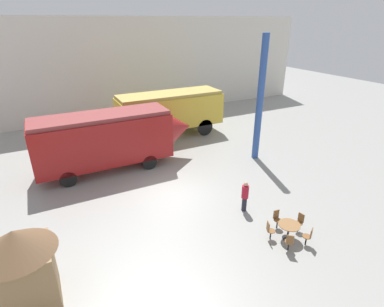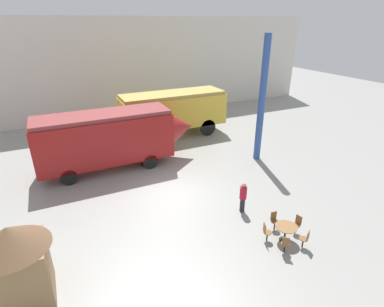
# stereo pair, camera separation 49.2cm
# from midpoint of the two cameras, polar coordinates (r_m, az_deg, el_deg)

# --- Properties ---
(ground_plane) EXTENTS (80.00, 80.00, 0.00)m
(ground_plane) POSITION_cam_midpoint_polar(r_m,az_deg,el_deg) (16.63, -3.18, -7.39)
(ground_plane) COLOR gray
(backdrop_wall) EXTENTS (44.00, 0.15, 9.00)m
(backdrop_wall) POSITION_cam_midpoint_polar(r_m,az_deg,el_deg) (29.30, -15.30, 15.13)
(backdrop_wall) COLOR silver
(backdrop_wall) RESTS_ON ground_plane
(passenger_coach_vintage) EXTENTS (8.26, 2.74, 3.49)m
(passenger_coach_vintage) POSITION_cam_midpoint_polar(r_m,az_deg,el_deg) (24.07, -3.04, 8.36)
(passenger_coach_vintage) COLOR gold
(passenger_coach_vintage) RESTS_ON ground_plane
(streamlined_locomotive) EXTENTS (9.87, 2.57, 3.62)m
(streamlined_locomotive) POSITION_cam_midpoint_polar(r_m,az_deg,el_deg) (19.15, -13.38, 3.30)
(streamlined_locomotive) COLOR maroon
(streamlined_locomotive) RESTS_ON ground_plane
(cafe_table_near) EXTENTS (0.92, 0.92, 0.73)m
(cafe_table_near) POSITION_cam_midpoint_polar(r_m,az_deg,el_deg) (13.72, 18.44, -13.51)
(cafe_table_near) COLOR black
(cafe_table_near) RESTS_ON ground_plane
(cafe_chair_0) EXTENTS (0.36, 0.37, 0.87)m
(cafe_chair_0) POSITION_cam_midpoint_polar(r_m,az_deg,el_deg) (14.28, 16.38, -11.96)
(cafe_chair_0) COLOR black
(cafe_chair_0) RESTS_ON ground_plane
(cafe_chair_1) EXTENTS (0.40, 0.38, 0.87)m
(cafe_chair_1) POSITION_cam_midpoint_polar(r_m,az_deg,el_deg) (13.51, 14.98, -14.08)
(cafe_chair_1) COLOR black
(cafe_chair_1) RESTS_ON ground_plane
(cafe_chair_2) EXTENTS (0.40, 0.40, 0.87)m
(cafe_chair_2) POSITION_cam_midpoint_polar(r_m,az_deg,el_deg) (13.11, 18.44, -15.96)
(cafe_chair_2) COLOR black
(cafe_chair_2) RESTS_ON ground_plane
(cafe_chair_3) EXTENTS (0.39, 0.40, 0.87)m
(cafe_chair_3) POSITION_cam_midpoint_polar(r_m,az_deg,el_deg) (13.65, 21.82, -14.72)
(cafe_chair_3) COLOR black
(cafe_chair_3) RESTS_ON ground_plane
(cafe_chair_4) EXTENTS (0.38, 0.36, 0.87)m
(cafe_chair_4) POSITION_cam_midpoint_polar(r_m,az_deg,el_deg) (14.36, 20.35, -12.34)
(cafe_chair_4) COLOR black
(cafe_chair_4) RESTS_ON ground_plane
(visitor_person) EXTENTS (0.34, 0.34, 1.61)m
(visitor_person) POSITION_cam_midpoint_polar(r_m,az_deg,el_deg) (14.89, 10.64, -8.00)
(visitor_person) COLOR #262633
(visitor_person) RESTS_ON ground_plane
(ticket_kiosk) EXTENTS (2.34, 2.34, 3.00)m
(ticket_kiosk) POSITION_cam_midpoint_polar(r_m,az_deg,el_deg) (11.43, -29.41, -17.47)
(ticket_kiosk) COLOR #99754C
(ticket_kiosk) RESTS_ON ground_plane
(support_pillar) EXTENTS (0.44, 0.44, 8.00)m
(support_pillar) POSITION_cam_midpoint_polar(r_m,az_deg,el_deg) (19.76, 13.87, 9.73)
(support_pillar) COLOR #2D519E
(support_pillar) RESTS_ON ground_plane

